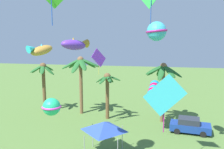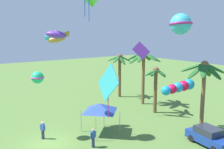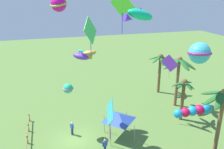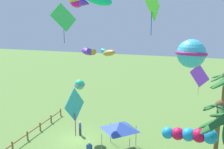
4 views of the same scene
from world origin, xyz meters
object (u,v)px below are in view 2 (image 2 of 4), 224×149
kite_tube_4 (179,87)px  parked_car_0 (209,137)px  kite_fish_0 (56,39)px  palm_tree_2 (156,80)px  spectator_0 (93,138)px  palm_tree_3 (119,65)px  palm_tree_0 (204,75)px  festival_tent (100,107)px  spectator_1 (43,130)px  kite_ball_1 (37,77)px  kite_ball_7 (181,24)px  palm_tree_1 (143,61)px  kite_fish_10 (57,34)px  kite_diamond_6 (108,83)px  kite_diamond_9 (141,51)px

kite_tube_4 → parked_car_0: bearing=-7.0°
kite_fish_0 → kite_tube_4: bearing=48.1°
palm_tree_2 → spectator_0: (3.58, -10.69, -3.12)m
palm_tree_3 → kite_fish_0: (5.72, -12.09, 4.05)m
spectator_0 → palm_tree_0: bearing=76.2°
spectator_0 → festival_tent: festival_tent is taller
palm_tree_3 → spectator_0: 17.22m
spectator_1 → festival_tent: (1.81, 4.86, 1.65)m
kite_ball_1 → kite_ball_7: 13.38m
kite_tube_4 → palm_tree_1: bearing=158.1°
palm_tree_1 → spectator_0: size_ratio=4.48×
festival_tent → kite_ball_1: size_ratio=2.30×
palm_tree_2 → palm_tree_1: bearing=159.7°
palm_tree_0 → kite_fish_0: (-8.82, -10.99, 3.41)m
kite_fish_10 → spectator_0: bearing=21.6°
palm_tree_0 → palm_tree_2: bearing=-179.7°
kite_ball_1 → palm_tree_3: bearing=117.2°
kite_fish_10 → kite_diamond_6: bearing=11.7°
kite_ball_7 → kite_diamond_9: (-5.92, 0.73, -2.77)m
festival_tent → kite_fish_0: bearing=-149.0°
festival_tent → kite_diamond_9: bearing=106.1°
palm_tree_2 → kite_diamond_9: bearing=-107.2°
kite_tube_4 → kite_diamond_9: kite_diamond_9 is taller
spectator_1 → kite_diamond_6: (6.36, 2.59, 4.93)m
parked_car_0 → kite_fish_0: 16.27m
kite_ball_7 → parked_car_0: bearing=-1.6°
palm_tree_3 → kite_diamond_9: 8.72m
parked_car_0 → kite_fish_0: kite_fish_0 is taller
palm_tree_0 → spectator_1: bearing=-116.3°
palm_tree_3 → parked_car_0: size_ratio=1.53×
kite_diamond_6 → kite_diamond_9: (-6.49, 9.00, 1.52)m
spectator_0 → palm_tree_2: bearing=108.5°
palm_tree_1 → palm_tree_2: (3.55, -1.31, -1.72)m
palm_tree_3 → kite_tube_4: 13.97m
festival_tent → kite_diamond_9: kite_diamond_9 is taller
parked_car_0 → kite_tube_4: kite_tube_4 is taller
palm_tree_3 → kite_fish_0: bearing=-64.7°
palm_tree_3 → kite_ball_1: palm_tree_3 is taller
kite_diamond_6 → palm_tree_0: bearing=88.5°
palm_tree_1 → festival_tent: size_ratio=2.49×
palm_tree_0 → kite_diamond_6: 10.88m
festival_tent → kite_fish_10: bearing=-108.1°
palm_tree_1 → palm_tree_0: bearing=-7.4°
parked_car_0 → spectator_0: 9.63m
palm_tree_2 → spectator_0: 11.70m
kite_diamond_9 → palm_tree_0: bearing=15.4°
palm_tree_0 → kite_diamond_6: size_ratio=1.67×
kite_diamond_6 → spectator_0: bearing=176.6°
parked_car_0 → spectator_1: spectator_1 is taller
palm_tree_0 → parked_car_0: (2.69, -2.70, -4.53)m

